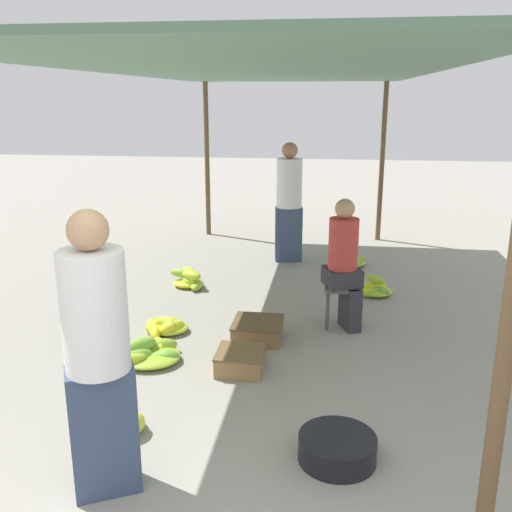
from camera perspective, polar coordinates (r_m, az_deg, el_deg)
canopy_post_front_right at (r=2.68m, az=23.67°, el=-8.90°), size 0.08×0.08×2.55m
canopy_post_back_left at (r=9.79m, az=-4.92°, el=9.49°), size 0.08×0.08×2.55m
canopy_post_back_right at (r=9.58m, az=12.49°, el=9.05°), size 0.08×0.08×2.55m
canopy_tarp at (r=5.97m, az=1.19°, el=18.05°), size 3.30×7.55×0.04m
vendor_foreground at (r=3.44m, az=-15.53°, el=-9.38°), size 0.50×0.50×1.75m
stool at (r=5.97m, az=8.52°, el=-3.73°), size 0.34×0.34×0.45m
vendor_seated at (r=5.86m, az=8.85°, el=-0.54°), size 0.44×0.44×1.35m
basin_black at (r=4.01m, az=8.13°, el=-18.49°), size 0.52×0.52×0.17m
banana_pile_left_0 at (r=7.23m, az=-6.70°, el=-2.24°), size 0.48×0.44×0.25m
banana_pile_left_1 at (r=5.92m, az=-9.06°, el=-6.98°), size 0.46×0.49×0.17m
banana_pile_left_2 at (r=5.36m, az=-10.69°, el=-9.52°), size 0.58×0.63×0.22m
banana_pile_left_3 at (r=4.35m, az=-13.28°, el=-16.14°), size 0.43×0.38×0.16m
banana_pile_right_0 at (r=7.06m, az=11.64°, el=-3.25°), size 0.45×0.48×0.26m
banana_pile_right_1 at (r=8.21m, az=9.36°, el=-0.51°), size 0.44×0.48×0.19m
crate_near at (r=5.08m, az=-1.58°, el=-10.43°), size 0.42×0.42×0.19m
crate_mid at (r=5.69m, az=0.13°, el=-7.42°), size 0.48×0.48×0.19m
shopper_walking_mid at (r=8.19m, az=3.32°, el=5.55°), size 0.42×0.42×1.71m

